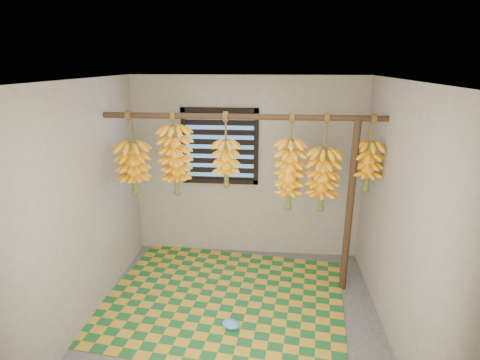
# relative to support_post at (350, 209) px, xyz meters

# --- Properties ---
(floor) EXTENTS (3.00, 3.00, 0.01)m
(floor) POSITION_rel_support_post_xyz_m (-1.20, -0.70, -1.00)
(floor) COLOR #494949
(floor) RESTS_ON ground
(ceiling) EXTENTS (3.00, 3.00, 0.01)m
(ceiling) POSITION_rel_support_post_xyz_m (-1.20, -0.70, 1.40)
(ceiling) COLOR silver
(ceiling) RESTS_ON wall_back
(wall_back) EXTENTS (3.00, 0.01, 2.40)m
(wall_back) POSITION_rel_support_post_xyz_m (-1.20, 0.80, 0.20)
(wall_back) COLOR gray
(wall_back) RESTS_ON floor
(wall_left) EXTENTS (0.01, 3.00, 2.40)m
(wall_left) POSITION_rel_support_post_xyz_m (-2.71, -0.70, 0.20)
(wall_left) COLOR gray
(wall_left) RESTS_ON floor
(wall_right) EXTENTS (0.01, 3.00, 2.40)m
(wall_right) POSITION_rel_support_post_xyz_m (0.30, -0.70, 0.20)
(wall_right) COLOR gray
(wall_right) RESTS_ON floor
(window) EXTENTS (1.00, 0.04, 1.00)m
(window) POSITION_rel_support_post_xyz_m (-1.55, 0.78, 0.50)
(window) COLOR black
(window) RESTS_ON wall_back
(hanging_pole) EXTENTS (3.00, 0.06, 0.06)m
(hanging_pole) POSITION_rel_support_post_xyz_m (-1.20, 0.00, 1.00)
(hanging_pole) COLOR #3E2819
(hanging_pole) RESTS_ON wall_left
(support_post) EXTENTS (0.08, 0.08, 2.00)m
(support_post) POSITION_rel_support_post_xyz_m (0.00, 0.00, 0.00)
(support_post) COLOR #3E2819
(support_post) RESTS_ON floor
(woven_mat) EXTENTS (2.84, 2.37, 0.01)m
(woven_mat) POSITION_rel_support_post_xyz_m (-1.37, -0.34, -0.99)
(woven_mat) COLOR #1B5C29
(woven_mat) RESTS_ON floor
(plastic_bag) EXTENTS (0.22, 0.18, 0.08)m
(plastic_bag) POSITION_rel_support_post_xyz_m (-1.23, -0.82, -0.95)
(plastic_bag) COLOR #409CEF
(plastic_bag) RESTS_ON woven_mat
(banana_bunch_a) EXTENTS (0.37, 0.37, 0.95)m
(banana_bunch_a) POSITION_rel_support_post_xyz_m (-2.42, 0.00, 0.41)
(banana_bunch_a) COLOR brown
(banana_bunch_a) RESTS_ON hanging_pole
(banana_bunch_b) EXTENTS (0.37, 0.37, 0.93)m
(banana_bunch_b) POSITION_rel_support_post_xyz_m (-1.93, -0.00, 0.51)
(banana_bunch_b) COLOR brown
(banana_bunch_b) RESTS_ON hanging_pole
(banana_bunch_c) EXTENTS (0.29, 0.29, 0.83)m
(banana_bunch_c) POSITION_rel_support_post_xyz_m (-1.37, 0.00, 0.49)
(banana_bunch_c) COLOR brown
(banana_bunch_c) RESTS_ON hanging_pole
(banana_bunch_d) EXTENTS (0.32, 0.32, 1.07)m
(banana_bunch_d) POSITION_rel_support_post_xyz_m (-0.67, 0.00, 0.38)
(banana_bunch_d) COLOR brown
(banana_bunch_d) RESTS_ON hanging_pole
(banana_bunch_e) EXTENTS (0.36, 0.36, 1.07)m
(banana_bunch_e) POSITION_rel_support_post_xyz_m (-0.32, -0.00, 0.33)
(banana_bunch_e) COLOR brown
(banana_bunch_e) RESTS_ON hanging_pole
(banana_bunch_f) EXTENTS (0.30, 0.30, 0.83)m
(banana_bunch_f) POSITION_rel_support_post_xyz_m (0.15, 0.00, 0.50)
(banana_bunch_f) COLOR brown
(banana_bunch_f) RESTS_ON hanging_pole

